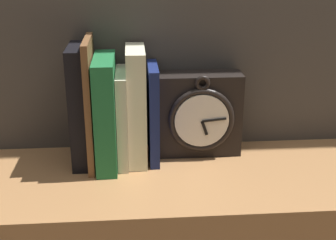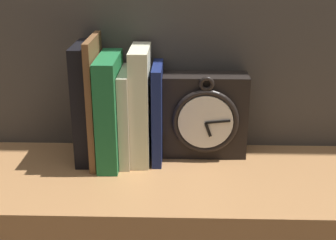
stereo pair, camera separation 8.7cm
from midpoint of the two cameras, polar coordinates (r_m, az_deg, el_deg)
The scene contains 7 objects.
clock at distance 0.98m, azimuth 7.04°, elevation 0.49°, with size 0.17×0.08×0.18m.
book_slot0_black at distance 0.95m, azimuth -7.49°, elevation 2.03°, with size 0.03×0.12×0.24m.
book_slot1_brown at distance 0.94m, azimuth -6.24°, elevation 2.29°, with size 0.01×0.14×0.26m.
book_slot2_green at distance 0.94m, azimuth -4.45°, elevation 1.16°, with size 0.04×0.15×0.22m.
book_slot3_cream at distance 0.95m, azimuth -2.47°, elevation 0.48°, with size 0.02×0.13×0.19m.
book_slot4_cream at distance 0.94m, azimuth -0.71°, elevation 1.80°, with size 0.04×0.12×0.23m.
book_slot5_navy at distance 0.95m, azimuth 1.34°, elevation 0.85°, with size 0.02×0.11×0.20m.
Camera 2 is at (0.02, -0.81, 1.25)m, focal length 50.00 mm.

